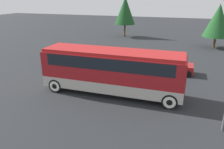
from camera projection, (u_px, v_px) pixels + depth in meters
name	position (u px, v px, depth m)	size (l,w,h in m)	color
ground_plane	(112.00, 93.00, 16.18)	(120.00, 120.00, 0.00)	#26282B
tour_bus	(113.00, 68.00, 15.49)	(10.05, 2.58, 3.23)	#B7B2A8
parked_car_near	(128.00, 56.00, 23.43)	(4.36, 1.88, 1.30)	#2D5638
parked_car_mid	(166.00, 65.00, 20.28)	(4.73, 1.80, 1.43)	maroon
tree_left	(125.00, 11.00, 36.52)	(3.41, 3.41, 6.62)	brown
tree_center	(218.00, 21.00, 28.65)	(3.51, 3.51, 5.80)	brown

